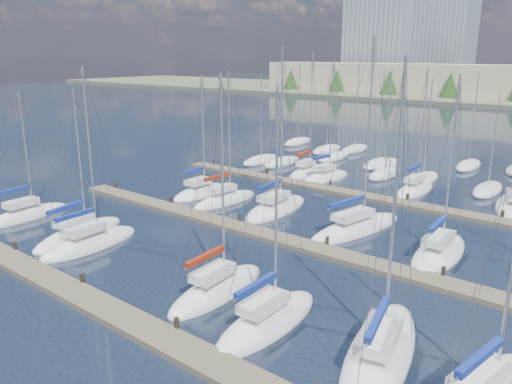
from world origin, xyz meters
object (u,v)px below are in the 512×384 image
Objects in this scene: sailboat_c at (90,243)px; sailboat_b at (79,234)px; sailboat_k at (356,228)px; sailboat_l at (439,253)px; sailboat_a at (27,215)px; sailboat_d at (217,289)px; sailboat_n at (307,172)px; sailboat_e at (268,321)px; sailboat_h at (201,192)px; sailboat_o at (326,177)px; sailboat_j at (276,208)px; sailboat_i at (225,200)px; sailboat_p at (415,189)px; sailboat_f at (380,352)px.

sailboat_c is 1.14× the size of sailboat_b.
sailboat_l is (6.68, -1.02, -0.00)m from sailboat_k.
sailboat_d reaches higher than sailboat_a.
sailboat_n is (9.59, 27.46, 0.02)m from sailboat_a.
sailboat_e is 14.65m from sailboat_l.
sailboat_n is at bearing 145.47° from sailboat_k.
sailboat_h is 13.88m from sailboat_n.
sailboat_l is (29.35, 13.26, -0.00)m from sailboat_a.
sailboat_o reaches higher than sailboat_d.
sailboat_d is 14.12m from sailboat_b.
sailboat_j is at bearing -170.82° from sailboat_k.
sailboat_i is at bearing 136.14° from sailboat_e.
sailboat_b is at bearing 174.81° from sailboat_d.
sailboat_p is at bearing 56.12° from sailboat_j.
sailboat_p is 12.32m from sailboat_n.
sailboat_i is (3.59, -0.45, 0.02)m from sailboat_h.
sailboat_b is (-2.20, 0.55, -0.01)m from sailboat_c.
sailboat_f is at bearing -47.46° from sailboat_j.
sailboat_n is (-11.82, 27.41, 0.01)m from sailboat_d.
sailboat_i reaches higher than sailboat_b.
sailboat_k is at bearing -43.73° from sailboat_o.
sailboat_e is at bearing -17.21° from sailboat_d.
sailboat_f reaches higher than sailboat_h.
sailboat_h is 16.44m from sailboat_k.
sailboat_i is at bearing -94.22° from sailboat_o.
sailboat_k is at bearing 28.58° from sailboat_a.
sailboat_i is (-2.66, -13.25, 0.00)m from sailboat_o.
sailboat_p reaches higher than sailboat_i.
sailboat_h is 23.13m from sailboat_l.
sailboat_c reaches higher than sailboat_p.
sailboat_j reaches higher than sailboat_i.
sailboat_h is (-25.09, 13.92, 0.00)m from sailboat_f.
sailboat_n is at bearing 140.69° from sailboat_l.
sailboat_f is 0.95× the size of sailboat_j.
sailboat_d is 27.87m from sailboat_p.
sailboat_e is at bearing -57.30° from sailboat_o.
sailboat_i is at bearing 126.29° from sailboat_d.
sailboat_o is at bearing 137.66° from sailboat_l.
sailboat_e is 1.09× the size of sailboat_b.
sailboat_a is 0.73× the size of sailboat_k.
sailboat_k reaches higher than sailboat_n.
sailboat_o is at bearing 139.84° from sailboat_k.
sailboat_p is at bearing 39.26° from sailboat_h.
sailboat_a is 0.88× the size of sailboat_e.
sailboat_i is at bearing -9.57° from sailboat_h.
sailboat_n is at bearing 73.63° from sailboat_h.
sailboat_n reaches higher than sailboat_c.
sailboat_d is 15.41m from sailboat_l.
sailboat_n reaches higher than sailboat_p.
sailboat_h is (-8.64, -0.50, 0.00)m from sailboat_j.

